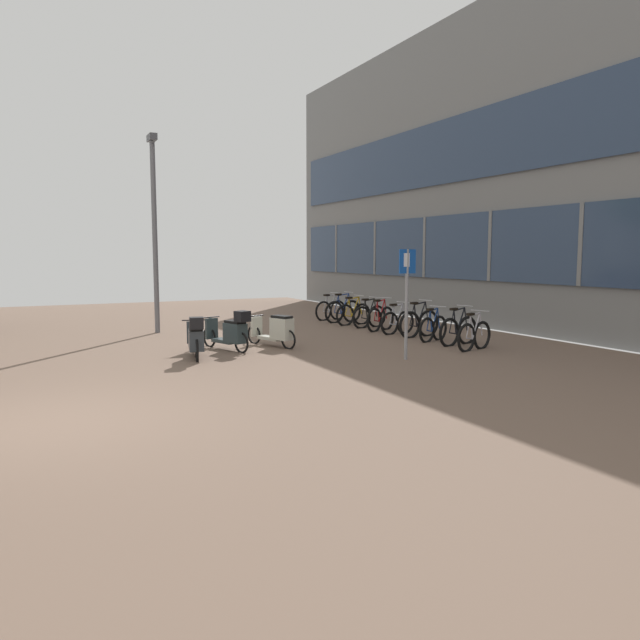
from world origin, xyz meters
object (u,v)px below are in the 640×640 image
object	(u,v)px
bicycle_rack_07	(353,314)
scooter_near	(231,332)
bicycle_rack_03	(419,324)
scooter_mid	(276,330)
lamp_post	(154,224)
bicycle_rack_08	(343,311)
bicycle_rack_01	(458,331)
bicycle_rack_00	(474,336)
bicycle_rack_02	(433,328)
scooter_far	(196,338)
bicycle_rack_09	(331,310)
bicycle_rack_05	(380,319)
bicycle_rack_04	(397,322)
bicycle_rack_06	(369,316)
parking_sign	(407,291)

from	to	relation	value
bicycle_rack_07	scooter_near	distance (m)	5.95
bicycle_rack_03	bicycle_rack_07	distance (m)	3.20
bicycle_rack_07	scooter_mid	world-z (taller)	bicycle_rack_07
lamp_post	scooter_near	bearing A→B (deg)	-77.81
bicycle_rack_08	bicycle_rack_01	bearing A→B (deg)	-88.39
bicycle_rack_01	scooter_near	xyz separation A→B (m)	(-5.26, 1.64, 0.09)
bicycle_rack_08	lamp_post	distance (m)	6.55
bicycle_rack_00	bicycle_rack_07	distance (m)	5.60
bicycle_rack_02	bicycle_rack_08	size ratio (longest dim) A/B	0.82
bicycle_rack_01	scooter_far	distance (m)	6.33
scooter_mid	bicycle_rack_09	bearing A→B (deg)	50.17
bicycle_rack_09	scooter_mid	bearing A→B (deg)	-129.83
bicycle_rack_03	bicycle_rack_07	bearing A→B (deg)	93.67
scooter_far	scooter_near	bearing A→B (deg)	32.71
bicycle_rack_05	bicycle_rack_01	bearing A→B (deg)	-85.91
bicycle_rack_02	scooter_far	world-z (taller)	scooter_far
bicycle_rack_03	bicycle_rack_04	distance (m)	0.82
bicycle_rack_01	bicycle_rack_06	distance (m)	4.00
bicycle_rack_08	bicycle_rack_03	bearing A→B (deg)	-87.98
bicycle_rack_05	parking_sign	size ratio (longest dim) A/B	0.55
bicycle_rack_02	parking_sign	distance (m)	3.12
bicycle_rack_00	bicycle_rack_05	distance (m)	4.00
bicycle_rack_03	scooter_near	world-z (taller)	bicycle_rack_03
bicycle_rack_08	parking_sign	bearing A→B (deg)	-107.90
bicycle_rack_05	lamp_post	distance (m)	6.94
scooter_far	bicycle_rack_03	bearing A→B (deg)	5.41
bicycle_rack_05	bicycle_rack_02	bearing A→B (deg)	-88.19
bicycle_rack_07	scooter_near	bearing A→B (deg)	-147.99
bicycle_rack_08	scooter_far	bearing A→B (deg)	-143.04
bicycle_rack_06	scooter_mid	world-z (taller)	bicycle_rack_06
bicycle_rack_01	bicycle_rack_08	bearing A→B (deg)	91.61
bicycle_rack_07	scooter_near	size ratio (longest dim) A/B	0.81
bicycle_rack_07	scooter_mid	bearing A→B (deg)	-141.50
bicycle_rack_02	parking_sign	bearing A→B (deg)	-138.32
bicycle_rack_08	scooter_mid	world-z (taller)	bicycle_rack_08
bicycle_rack_00	bicycle_rack_09	bearing A→B (deg)	90.09
parking_sign	bicycle_rack_00	bearing A→B (deg)	9.08
bicycle_rack_04	bicycle_rack_01	bearing A→B (deg)	-85.85
bicycle_rack_09	parking_sign	world-z (taller)	parking_sign
bicycle_rack_07	bicycle_rack_08	xyz separation A→B (m)	(0.06, 0.80, 0.02)
scooter_near	scooter_far	size ratio (longest dim) A/B	0.93
bicycle_rack_09	bicycle_rack_06	bearing A→B (deg)	-88.23
scooter_near	bicycle_rack_07	bearing A→B (deg)	32.01
bicycle_rack_00	bicycle_rack_04	world-z (taller)	bicycle_rack_00
bicycle_rack_03	bicycle_rack_06	size ratio (longest dim) A/B	1.10
bicycle_rack_04	bicycle_rack_00	bearing A→B (deg)	-90.29
bicycle_rack_03	scooter_far	world-z (taller)	bicycle_rack_03
bicycle_rack_01	bicycle_rack_04	distance (m)	2.40
bicycle_rack_01	bicycle_rack_08	distance (m)	5.60
scooter_far	parking_sign	bearing A→B (deg)	-28.75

